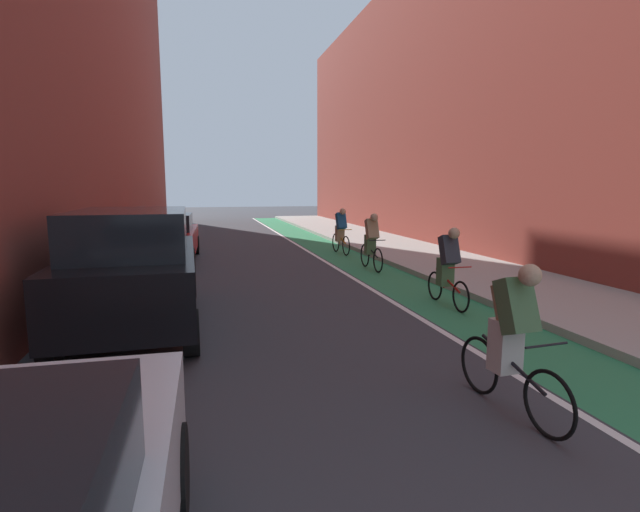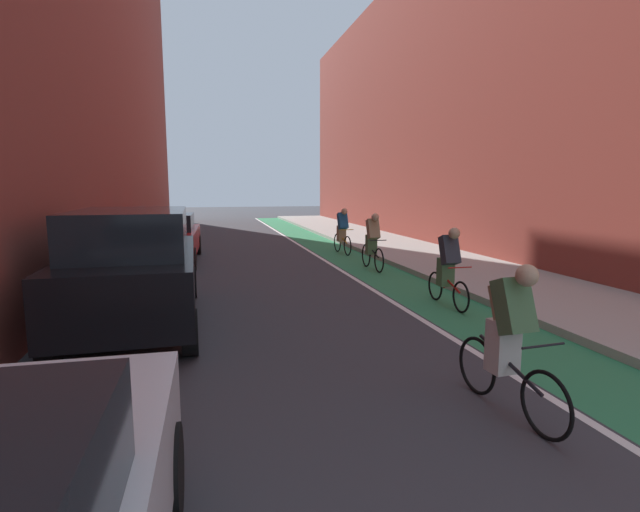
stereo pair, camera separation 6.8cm
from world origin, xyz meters
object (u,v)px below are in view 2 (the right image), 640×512
at_px(cyclist_trailing, 372,240).
at_px(cyclist_far, 342,231).
at_px(cyclist_lead, 509,335).
at_px(parked_suv_black, 135,267).
at_px(cyclist_mid, 448,266).
at_px(parked_sedan_red, 167,238).

relative_size(cyclist_trailing, cyclist_far, 1.00).
bearing_deg(cyclist_far, cyclist_lead, -98.06).
distance_m(cyclist_trailing, cyclist_far, 3.38).
bearing_deg(parked_suv_black, cyclist_far, 52.75).
relative_size(cyclist_mid, cyclist_far, 0.95).
distance_m(parked_sedan_red, cyclist_far, 5.93).
bearing_deg(cyclist_far, parked_sedan_red, -173.47).
distance_m(parked_suv_black, cyclist_mid, 5.82).
distance_m(parked_sedan_red, cyclist_mid, 9.16).
xyz_separation_m(cyclist_lead, cyclist_far, (1.70, 12.04, -0.04)).
relative_size(parked_suv_black, parked_sedan_red, 1.04).
xyz_separation_m(cyclist_lead, cyclist_trailing, (1.62, 8.66, 0.00)).
xyz_separation_m(parked_suv_black, cyclist_lead, (4.18, -4.29, -0.17)).
distance_m(cyclist_lead, cyclist_trailing, 8.81).
relative_size(parked_suv_black, cyclist_mid, 2.91).
relative_size(cyclist_lead, cyclist_far, 0.98).
xyz_separation_m(parked_sedan_red, cyclist_far, (5.89, 0.67, 0.02)).
height_order(parked_sedan_red, cyclist_lead, cyclist_lead).
bearing_deg(cyclist_trailing, cyclist_far, 88.53).
height_order(cyclist_trailing, cyclist_far, same).
height_order(parked_sedan_red, cyclist_far, cyclist_far).
xyz_separation_m(cyclist_lead, cyclist_mid, (1.63, 4.28, -0.04)).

